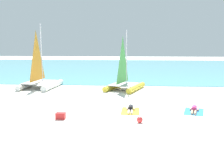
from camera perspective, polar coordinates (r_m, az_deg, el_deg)
ground_plane at (r=23.82m, az=0.83°, el=-1.18°), size 120.00×120.00×0.00m
ocean_water at (r=45.64m, az=2.52°, el=3.60°), size 120.00×40.00×0.05m
sailboat_white at (r=25.46m, az=-15.23°, el=1.15°), size 3.20×4.71×5.90m
sailboat_yellow at (r=23.62m, az=2.66°, el=0.67°), size 3.75×4.69×5.32m
towel_left at (r=16.33m, az=3.99°, el=-5.82°), size 1.15×1.93×0.01m
sunbather_left at (r=16.36m, az=4.00°, el=-5.33°), size 0.55×1.56×0.30m
towel_right at (r=16.91m, az=17.21°, el=-5.68°), size 1.56×2.12×0.01m
sunbather_right at (r=16.94m, az=17.24°, el=-5.22°), size 0.79×1.55×0.30m
beach_ball at (r=14.01m, az=5.97°, el=-7.64°), size 0.33×0.33×0.33m
cooler_box at (r=14.86m, az=-10.99°, el=-6.73°), size 0.50×0.36×0.36m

